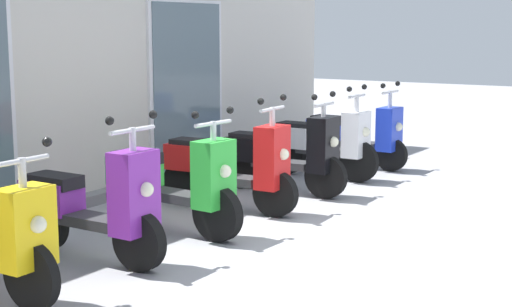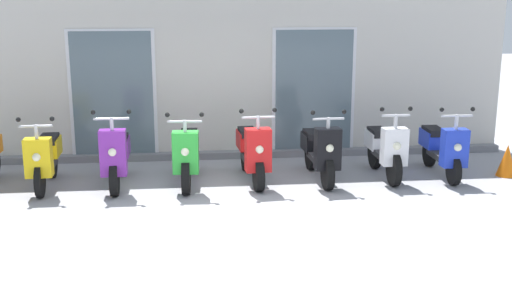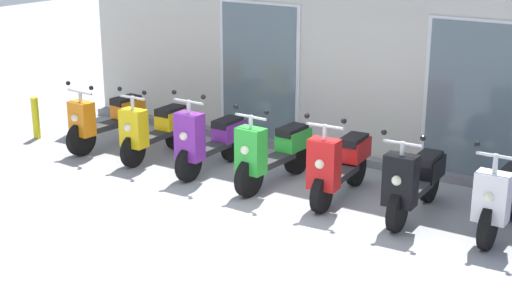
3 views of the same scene
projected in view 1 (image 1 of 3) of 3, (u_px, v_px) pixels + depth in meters
name	position (u px, v px, depth m)	size (l,w,h in m)	color
ground_plane	(316.00, 240.00, 7.11)	(40.00, 40.00, 0.00)	#939399
storefront_facade	(75.00, 30.00, 8.42)	(10.50, 0.50, 3.98)	beige
scooter_purple	(93.00, 205.00, 6.40)	(0.58, 1.59, 1.28)	black
scooter_green	(173.00, 183.00, 7.31)	(0.57, 1.67, 1.23)	black
scooter_red	(231.00, 166.00, 8.16)	(0.57, 1.64, 1.26)	black
scooter_black	(285.00, 154.00, 9.03)	(0.55, 1.65, 1.22)	black
scooter_white	(323.00, 143.00, 9.95)	(0.51, 1.57, 1.24)	black
scooter_blue	(357.00, 134.00, 10.72)	(0.56, 1.56, 1.22)	black
traffic_cone	(394.00, 141.00, 11.55)	(0.32, 0.32, 0.52)	orange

